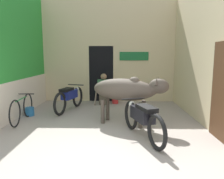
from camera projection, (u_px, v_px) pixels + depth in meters
The scene contains 11 objects.
ground_plane at pixel (98, 158), 3.88m from camera, with size 30.00×30.00×0.00m, color #9E9389.
wall_left_shopfront at pixel (10, 52), 6.11m from camera, with size 0.25×4.98×3.92m.
wall_back_with_doorway at pixel (107, 58), 8.76m from camera, with size 5.14×0.93×3.92m.
wall_right_with_door at pixel (202, 51), 5.94m from camera, with size 0.22×4.98×3.92m.
cow at pixel (127, 90), 5.67m from camera, with size 2.04×1.15×1.31m.
motorcycle_near at pixel (142, 118), 4.75m from camera, with size 0.80×1.91×0.81m.
motorcycle_far at pixel (69, 97), 7.18m from camera, with size 0.70×1.91×0.82m.
bicycle at pixel (22, 109), 5.99m from camera, with size 0.44×1.66×0.72m.
shopkeeper_seated at pixel (104, 88), 8.14m from camera, with size 0.45×0.34×1.15m.
plastic_stool at pixel (115, 98), 8.32m from camera, with size 0.34×0.34×0.38m.
bucket at pixel (30, 112), 6.60m from camera, with size 0.26×0.26×0.26m.
Camera 1 is at (0.35, -3.64, 1.79)m, focal length 35.00 mm.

